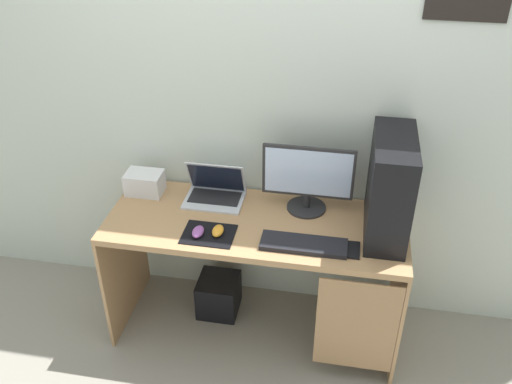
% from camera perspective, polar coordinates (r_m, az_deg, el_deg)
% --- Properties ---
extents(ground_plane, '(8.00, 8.00, 0.00)m').
position_cam_1_polar(ground_plane, '(3.37, 0.00, -13.53)').
color(ground_plane, gray).
extents(wall_back, '(4.00, 0.05, 2.60)m').
position_cam_1_polar(wall_back, '(2.89, 1.26, 9.68)').
color(wall_back, beige).
rests_on(wall_back, ground_plane).
extents(desk, '(1.55, 0.60, 0.76)m').
position_cam_1_polar(desk, '(2.95, 0.36, -5.53)').
color(desk, '#A37A51').
rests_on(desk, ground_plane).
extents(pc_tower, '(0.20, 0.47, 0.51)m').
position_cam_1_polar(pc_tower, '(2.74, 13.56, 0.50)').
color(pc_tower, black).
rests_on(pc_tower, desk).
extents(monitor, '(0.47, 0.21, 0.37)m').
position_cam_1_polar(monitor, '(2.87, 5.34, 1.36)').
color(monitor, '#232326').
rests_on(monitor, desk).
extents(laptop, '(0.32, 0.23, 0.21)m').
position_cam_1_polar(laptop, '(3.03, -4.24, 0.02)').
color(laptop, '#B7BCC6').
rests_on(laptop, desk).
extents(projector, '(0.20, 0.14, 0.12)m').
position_cam_1_polar(projector, '(3.13, -11.36, 0.94)').
color(projector, silver).
rests_on(projector, desk).
extents(keyboard, '(0.42, 0.14, 0.02)m').
position_cam_1_polar(keyboard, '(2.71, 4.92, -5.37)').
color(keyboard, black).
rests_on(keyboard, desk).
extents(mousepad, '(0.26, 0.20, 0.00)m').
position_cam_1_polar(mousepad, '(2.79, -4.87, -4.33)').
color(mousepad, black).
rests_on(mousepad, desk).
extents(mouse_left, '(0.06, 0.10, 0.03)m').
position_cam_1_polar(mouse_left, '(2.77, -3.94, -3.99)').
color(mouse_left, orange).
rests_on(mouse_left, mousepad).
extents(mouse_right, '(0.06, 0.10, 0.03)m').
position_cam_1_polar(mouse_right, '(2.78, -5.97, -4.07)').
color(mouse_right, '#8C4C99').
rests_on(mouse_right, mousepad).
extents(cell_phone, '(0.07, 0.13, 0.01)m').
position_cam_1_polar(cell_phone, '(2.71, 9.87, -5.88)').
color(cell_phone, black).
rests_on(cell_phone, desk).
extents(subwoofer, '(0.23, 0.23, 0.23)m').
position_cam_1_polar(subwoofer, '(3.39, -3.85, -10.47)').
color(subwoofer, black).
rests_on(subwoofer, ground_plane).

